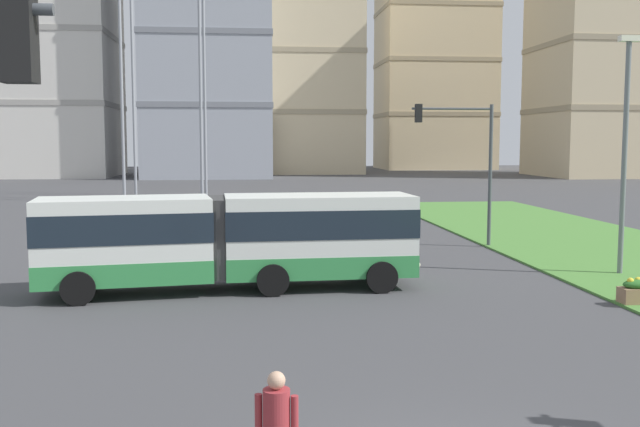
# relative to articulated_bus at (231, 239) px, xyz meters

# --- Properties ---
(articulated_bus) EXTENTS (12.01, 3.67, 3.00)m
(articulated_bus) POSITION_rel_articulated_bus_xyz_m (0.00, 0.00, 0.00)
(articulated_bus) COLOR silver
(articulated_bus) RESTS_ON ground
(pedestrian_crossing) EXTENTS (0.57, 0.36, 1.74)m
(pedestrian_crossing) POSITION_rel_articulated_bus_xyz_m (0.85, -13.71, -0.65)
(pedestrian_crossing) COLOR black
(pedestrian_crossing) RESTS_ON ground
(flower_planter_3) EXTENTS (1.10, 0.56, 0.74)m
(flower_planter_3) POSITION_rel_articulated_bus_xyz_m (11.74, -3.40, -1.23)
(flower_planter_3) COLOR #937051
(flower_planter_3) RESTS_ON grass_median
(traffic_light_far_right) EXTENTS (3.67, 0.28, 6.34)m
(traffic_light_far_right) POSITION_rel_articulated_bus_xyz_m (10.20, 8.42, 2.67)
(traffic_light_far_right) COLOR #474C51
(traffic_light_far_right) RESTS_ON ground
(streetlight_median) EXTENTS (0.70, 0.28, 8.33)m
(streetlight_median) POSITION_rel_articulated_bus_xyz_m (13.64, 1.20, 2.95)
(streetlight_median) COLOR slate
(streetlight_median) RESTS_ON ground
(apartment_tower_west) EXTENTS (19.76, 17.51, 45.85)m
(apartment_tower_west) POSITION_rel_articulated_bus_xyz_m (-26.76, 79.47, 21.29)
(apartment_tower_west) COLOR silver
(apartment_tower_west) RESTS_ON ground
(apartment_tower_eastcentre) EXTENTS (18.66, 14.79, 53.02)m
(apartment_tower_eastcentre) POSITION_rel_articulated_bus_xyz_m (33.02, 100.45, 24.88)
(apartment_tower_eastcentre) COLOR beige
(apartment_tower_eastcentre) RESTS_ON ground
(apartment_tower_east) EXTENTS (21.33, 16.67, 42.81)m
(apartment_tower_east) POSITION_rel_articulated_bus_xyz_m (51.09, 71.55, 19.77)
(apartment_tower_east) COLOR beige
(apartment_tower_east) RESTS_ON ground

